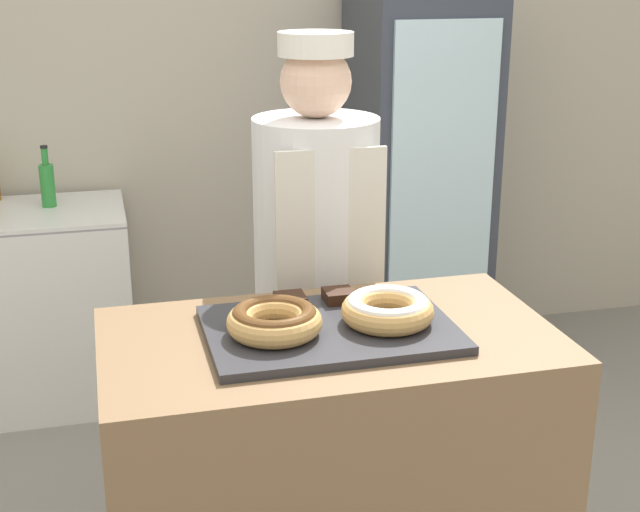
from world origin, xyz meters
name	(u,v)px	position (x,y,z in m)	size (l,w,h in m)	color
wall_back	(211,80)	(0.00, 2.13, 1.35)	(8.00, 0.06, 2.70)	#BCB29E
display_counter	(329,495)	(0.00, 0.00, 0.48)	(1.18, 0.67, 0.96)	brown
serving_tray	(330,330)	(0.00, 0.00, 0.98)	(0.63, 0.44, 0.02)	#2D2D33
donut_chocolate_glaze	(274,320)	(-0.15, -0.02, 1.03)	(0.24, 0.24, 0.07)	tan
donut_light_glaze	(388,309)	(0.15, -0.02, 1.03)	(0.24, 0.24, 0.07)	tan
brownie_back_left	(290,300)	(-0.07, 0.16, 1.00)	(0.08, 0.08, 0.03)	black
brownie_back_right	(339,296)	(0.07, 0.16, 1.00)	(0.08, 0.08, 0.03)	black
baker_person	(317,283)	(0.12, 0.60, 0.88)	(0.40, 0.40, 1.68)	#4C4C51
beverage_fridge	(417,181)	(0.90, 1.77, 0.90)	(0.57, 0.62, 1.80)	#333842
chest_freezer	(28,307)	(-0.89, 1.77, 0.44)	(0.88, 0.58, 0.87)	white
bottle_green	(47,183)	(-0.76, 1.83, 0.98)	(0.06, 0.06, 0.26)	#2D8C38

